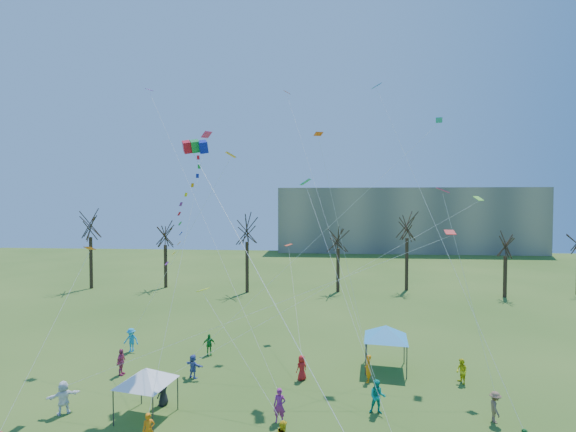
# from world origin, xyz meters

# --- Properties ---
(distant_building) EXTENTS (60.00, 14.00, 15.00)m
(distant_building) POSITION_xyz_m (22.00, 82.00, 7.50)
(distant_building) COLOR gray
(distant_building) RESTS_ON ground
(bare_tree_row) EXTENTS (69.01, 9.03, 10.92)m
(bare_tree_row) POSITION_xyz_m (-1.49, 36.27, 7.07)
(bare_tree_row) COLOR black
(bare_tree_row) RESTS_ON ground
(big_box_kite) EXTENTS (6.09, 7.32, 20.71)m
(big_box_kite) POSITION_xyz_m (-6.37, 8.22, 11.13)
(big_box_kite) COLOR red
(big_box_kite) RESTS_ON ground
(canopy_tent_white) EXTENTS (3.59, 3.59, 2.74)m
(canopy_tent_white) POSITION_xyz_m (-7.52, 4.54, 2.32)
(canopy_tent_white) COLOR #3F3F44
(canopy_tent_white) RESTS_ON ground
(canopy_tent_blue) EXTENTS (4.09, 4.09, 3.10)m
(canopy_tent_blue) POSITION_xyz_m (6.47, 12.11, 2.62)
(canopy_tent_blue) COLOR #3F3F44
(canopy_tent_blue) RESTS_ON ground
(festival_crowd) EXTENTS (25.10, 14.52, 1.86)m
(festival_crowd) POSITION_xyz_m (-2.05, 6.43, 0.87)
(festival_crowd) COLOR red
(festival_crowd) RESTS_ON ground
(small_kites_aloft) EXTENTS (26.43, 18.43, 30.74)m
(small_kites_aloft) POSITION_xyz_m (0.59, 11.68, 13.18)
(small_kites_aloft) COLOR #EC510C
(small_kites_aloft) RESTS_ON ground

